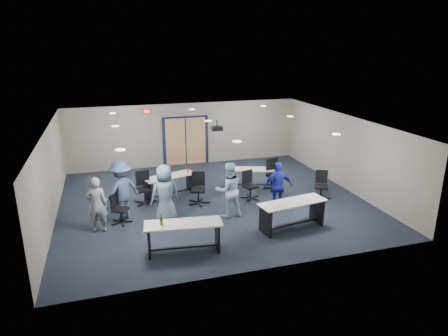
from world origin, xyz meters
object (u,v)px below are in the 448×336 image
object	(u,v)px
chair_back_b	(198,189)
person_plaid	(165,195)
chair_back_c	(250,185)
table_back_right	(251,175)
chair_loose_left	(120,208)
chair_loose_right	(321,186)
person_back	(122,190)
person_gray	(97,205)
table_front_right	(292,210)
chair_back_a	(145,188)
table_back_left	(170,182)
person_lightblue	(229,190)
table_front_left	(183,232)
person_navy	(278,186)
chair_back_d	(275,175)

from	to	relation	value
chair_back_b	person_plaid	bearing A→B (deg)	-120.29
chair_back_c	table_back_right	bearing A→B (deg)	53.85
chair_loose_left	chair_loose_right	bearing A→B (deg)	-61.11
table_back_right	person_plaid	world-z (taller)	person_plaid
person_plaid	person_back	xyz separation A→B (m)	(-1.20, 0.73, 0.00)
chair_back_c	person_gray	distance (m)	5.14
table_back_right	chair_loose_right	bearing A→B (deg)	-24.29
table_front_right	chair_back_b	xyz separation A→B (m)	(-2.17, 2.58, -0.03)
chair_back_a	chair_loose_left	size ratio (longest dim) A/B	1.18
table_front_right	chair_loose_left	xyz separation A→B (m)	(-4.73, 1.79, -0.09)
chair_loose_right	person_gray	xyz separation A→B (m)	(-7.33, -0.35, 0.32)
table_back_left	chair_loose_left	world-z (taller)	chair_loose_left
chair_loose_left	person_lightblue	xyz separation A→B (m)	(3.22, -0.46, 0.40)
table_back_left	chair_loose_right	xyz separation A→B (m)	(4.90, -1.78, -0.02)
table_front_right	table_back_left	size ratio (longest dim) A/B	1.08
table_front_left	chair_back_b	distance (m)	3.21
chair_back_b	person_lightblue	distance (m)	1.46
table_front_left	chair_back_a	size ratio (longest dim) A/B	1.85
chair_loose_right	person_navy	xyz separation A→B (m)	(-1.80, -0.37, 0.30)
table_front_left	table_front_right	size ratio (longest dim) A/B	0.97
chair_back_b	person_lightblue	bearing A→B (deg)	-45.77
chair_loose_left	person_back	size ratio (longest dim) A/B	0.51
person_back	person_plaid	bearing A→B (deg)	120.48
table_front_right	chair_back_a	xyz separation A→B (m)	(-3.88, 3.10, -0.01)
person_navy	person_lightblue	bearing A→B (deg)	7.91
chair_back_d	person_plaid	distance (m)	4.61
table_front_right	chair_loose_right	size ratio (longest dim) A/B	2.13
table_front_right	person_lightblue	size ratio (longest dim) A/B	1.21
person_plaid	person_navy	xyz separation A→B (m)	(3.61, 0.01, -0.12)
chair_back_b	chair_back_d	bearing A→B (deg)	25.63
chair_loose_left	person_gray	xyz separation A→B (m)	(-0.64, -0.38, 0.35)
chair_back_c	person_back	xyz separation A→B (m)	(-4.29, -0.38, 0.42)
person_gray	person_navy	distance (m)	5.53
chair_back_a	person_plaid	distance (m)	1.81
person_gray	person_back	bearing A→B (deg)	-127.47
table_front_left	table_back_left	world-z (taller)	table_front_left
table_back_left	person_gray	xyz separation A→B (m)	(-2.42, -2.13, 0.30)
chair_loose_right	person_plaid	distance (m)	5.43
table_front_right	chair_back_a	world-z (taller)	chair_back_a
chair_loose_left	person_navy	size ratio (longest dim) A/B	0.58
table_back_right	person_back	world-z (taller)	person_back
table_back_right	chair_loose_left	bearing A→B (deg)	-139.38
table_front_left	chair_back_d	size ratio (longest dim) A/B	1.77
chair_loose_left	chair_loose_right	xyz separation A→B (m)	(6.68, -0.03, 0.03)
table_back_left	chair_back_a	xyz separation A→B (m)	(-0.93, -0.44, 0.04)
table_front_left	table_back_left	size ratio (longest dim) A/B	1.05
chair_back_b	chair_loose_left	world-z (taller)	chair_back_b
chair_loose_left	chair_loose_right	world-z (taller)	chair_loose_right
chair_back_c	chair_loose_right	bearing A→B (deg)	-33.21
chair_back_b	chair_back_c	bearing A→B (deg)	13.31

